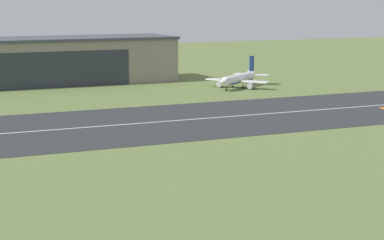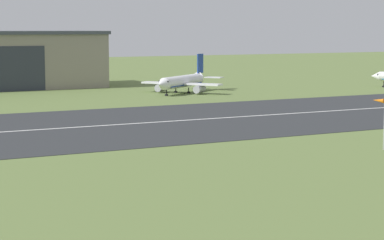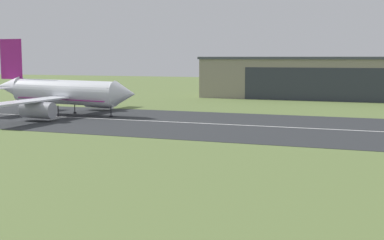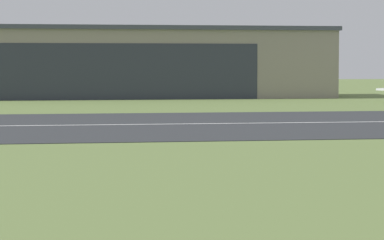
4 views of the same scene
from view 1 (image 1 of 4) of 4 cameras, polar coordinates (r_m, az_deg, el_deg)
runway_strip at (r=181.06m, az=3.80°, el=0.33°), size 430.10×48.98×0.06m
runway_centreline at (r=181.05m, az=3.80°, el=0.34°), size 387.09×0.70×0.01m
hangar_building at (r=250.53m, az=-11.58°, el=4.42°), size 89.69×25.97×15.28m
airplane_parked_centre at (r=236.55m, az=3.55°, el=3.13°), size 24.27×21.91×9.42m
windsock_pole at (r=153.52m, az=14.33°, el=0.68°), size 1.00×2.04×6.82m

